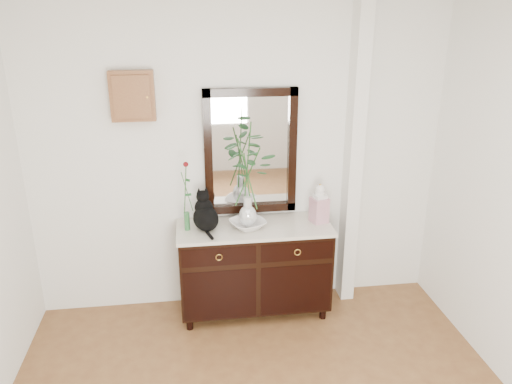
{
  "coord_description": "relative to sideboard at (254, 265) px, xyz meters",
  "views": [
    {
      "loc": [
        -0.42,
        -2.14,
        2.61
      ],
      "look_at": [
        0.1,
        1.63,
        1.2
      ],
      "focal_mm": 35.0,
      "sensor_mm": 36.0,
      "label": 1
    }
  ],
  "objects": [
    {
      "name": "cat",
      "position": [
        -0.41,
        -0.01,
        0.54
      ],
      "size": [
        0.31,
        0.34,
        0.34
      ],
      "primitive_type": null,
      "rotation": [
        0.0,
        0.0,
        0.27
      ],
      "color": "black",
      "rests_on": "sideboard"
    },
    {
      "name": "wall_mirror",
      "position": [
        -0.0,
        0.24,
        0.97
      ],
      "size": [
        0.8,
        0.06,
        1.1
      ],
      "color": "black",
      "rests_on": "wall_back"
    },
    {
      "name": "lotus_bowl",
      "position": [
        -0.06,
        -0.03,
        0.41
      ],
      "size": [
        0.38,
        0.38,
        0.07
      ],
      "primitive_type": "imported",
      "rotation": [
        0.0,
        0.0,
        0.42
      ],
      "color": "silver",
      "rests_on": "sideboard"
    },
    {
      "name": "bud_vase_rose",
      "position": [
        -0.57,
        0.0,
        0.68
      ],
      "size": [
        0.09,
        0.09,
        0.61
      ],
      "primitive_type": null,
      "rotation": [
        0.0,
        0.0,
        -0.2
      ],
      "color": "#2F6C38",
      "rests_on": "sideboard"
    },
    {
      "name": "key_cabinet",
      "position": [
        -0.95,
        0.21,
        1.48
      ],
      "size": [
        0.35,
        0.1,
        0.4
      ],
      "primitive_type": "cube",
      "color": "brown",
      "rests_on": "wall_back"
    },
    {
      "name": "pilaster",
      "position": [
        0.9,
        0.17,
        0.88
      ],
      "size": [
        0.12,
        0.2,
        2.7
      ],
      "primitive_type": "cube",
      "color": "white",
      "rests_on": "ground"
    },
    {
      "name": "wall_back",
      "position": [
        -0.1,
        0.25,
        0.88
      ],
      "size": [
        3.6,
        0.04,
        2.7
      ],
      "primitive_type": "cube",
      "color": "white",
      "rests_on": "ground"
    },
    {
      "name": "sideboard",
      "position": [
        0.0,
        0.0,
        0.0
      ],
      "size": [
        1.33,
        0.52,
        0.82
      ],
      "color": "black",
      "rests_on": "ground"
    },
    {
      "name": "vase_branches",
      "position": [
        -0.06,
        -0.03,
        0.85
      ],
      "size": [
        0.57,
        0.57,
        0.92
      ],
      "primitive_type": null,
      "rotation": [
        0.0,
        0.0,
        -0.39
      ],
      "color": "silver",
      "rests_on": "lotus_bowl"
    },
    {
      "name": "ginger_jar",
      "position": [
        0.57,
        0.02,
        0.55
      ],
      "size": [
        0.16,
        0.16,
        0.35
      ],
      "primitive_type": null,
      "rotation": [
        0.0,
        0.0,
        0.3
      ],
      "color": "white",
      "rests_on": "sideboard"
    }
  ]
}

